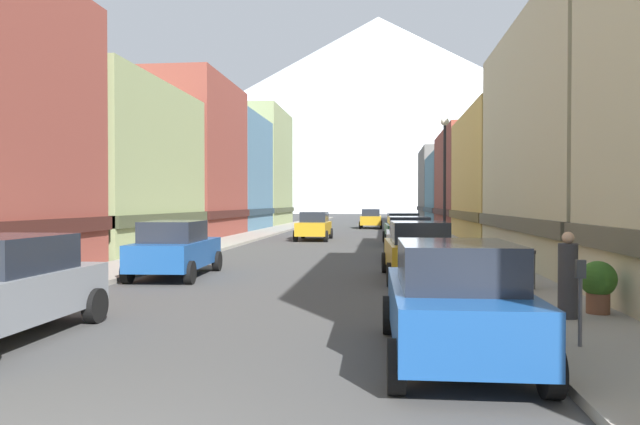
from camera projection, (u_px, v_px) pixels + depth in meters
name	position (u px, v px, depth m)	size (l,w,h in m)	color
sidewalk_left	(252.00, 236.00, 39.94)	(2.50, 100.00, 0.15)	gray
sidewalk_right	(437.00, 237.00, 38.58)	(2.50, 100.00, 0.15)	gray
storefront_left_2	(70.00, 171.00, 28.45)	(10.26, 11.26, 8.09)	#8C9966
storefront_left_3	(182.00, 162.00, 39.40)	(6.95, 10.14, 10.55)	brown
storefront_left_4	(218.00, 175.00, 49.62)	(7.81, 9.98, 9.69)	slate
storefront_left_5	(237.00, 170.00, 60.86)	(10.20, 11.39, 11.95)	#8C9966
storefront_right_2	(541.00, 180.00, 34.28)	(9.18, 12.76, 7.69)	#D8B259
storefront_right_3	(500.00, 183.00, 47.66)	(9.74, 13.75, 8.25)	brown
storefront_right_4	(476.00, 191.00, 61.15)	(10.11, 12.44, 7.37)	slate
storefront_right_5	(455.00, 186.00, 74.38)	(8.96, 13.08, 9.23)	#66605B
car_left_1	(175.00, 249.00, 18.42)	(2.24, 4.48, 1.78)	#19478C
car_right_0	(454.00, 301.00, 8.65)	(2.13, 4.43, 1.78)	#19478C
car_right_1	(418.00, 250.00, 17.81)	(2.24, 4.48, 1.78)	#B28419
car_right_2	(409.00, 238.00, 24.22)	(2.07, 4.41, 1.78)	silver
car_right_3	(402.00, 229.00, 32.58)	(2.23, 4.48, 1.78)	#265933
car_driving_0	(371.00, 219.00, 53.39)	(2.06, 4.40, 1.78)	#B28419
car_driving_1	(314.00, 226.00, 36.65)	(2.06, 4.40, 1.78)	#B28419
parking_meter_near	(580.00, 290.00, 8.91)	(0.14, 0.10, 1.33)	#595960
trash_bin_right	(524.00, 269.00, 15.01)	(0.59, 0.59, 0.98)	#4C5156
potted_plant_0	(33.00, 267.00, 16.29)	(0.48, 0.48, 0.74)	gray
potted_plant_1	(598.00, 283.00, 11.59)	(0.71, 0.71, 1.05)	brown
pedestrian_0	(568.00, 278.00, 11.11)	(0.36, 0.36, 1.65)	#333338
streetlamp_right	(445.00, 165.00, 24.95)	(0.36, 0.36, 5.86)	black
mountain_backdrop	(378.00, 113.00, 262.15)	(283.07, 283.07, 85.82)	silver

